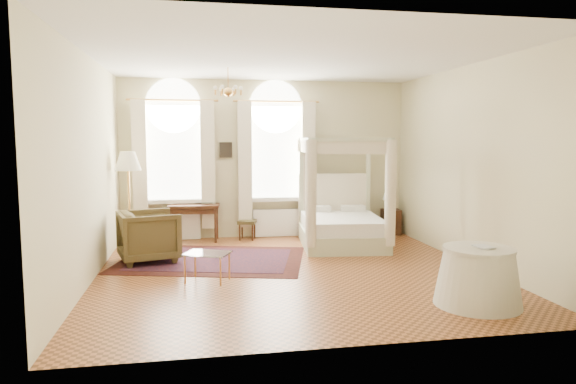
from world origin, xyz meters
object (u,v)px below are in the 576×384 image
Objects in this scene: nightstand at (391,222)px; writing_desk at (194,210)px; canopy_bed at (342,222)px; floor_lamp at (128,166)px; armchair at (149,236)px; stool at (247,223)px; side_table at (478,277)px; coffee_table at (207,256)px.

nightstand is 0.52× the size of writing_desk.
floor_lamp is at bearing 175.73° from canopy_bed.
armchair is at bearing -162.04° from nightstand.
canopy_bed is 4.17m from floor_lamp.
canopy_bed is at bearing -4.27° from floor_lamp.
nightstand is 3.15m from stool.
floor_lamp is 6.31m from side_table.
stool is 3.15m from coffee_table.
canopy_bed is at bearing 100.27° from side_table.
coffee_table is at bearing -106.36° from stool.
canopy_bed reaches higher than armchair.
writing_desk is (-4.22, 0.00, 0.37)m from nightstand.
side_table reaches higher than nightstand.
floor_lamp is (-5.40, -0.67, 1.30)m from nightstand.
writing_desk is at bearing -40.07° from armchair.
stool is at bearing 117.40° from side_table.
nightstand is 1.25× the size of stool.
stool is 0.58× the size of coffee_table.
floor_lamp is (-2.25, -0.65, 1.24)m from stool.
floor_lamp is (-0.42, 0.94, 1.14)m from armchair.
side_table is (3.51, -4.72, -0.29)m from writing_desk.
stool is 0.24× the size of floor_lamp.
side_table is (3.32, -1.67, -0.03)m from coffee_table.
side_table is at bearing -79.73° from canopy_bed.
floor_lamp is 1.71× the size of side_table.
armchair reaches higher than nightstand.
canopy_bed reaches higher than floor_lamp.
coffee_table is at bearing -141.84° from canopy_bed.
armchair is at bearing 143.92° from side_table.
floor_lamp is at bearing 119.90° from coffee_table.
writing_desk is 0.98× the size of side_table.
armchair is 0.52× the size of floor_lamp.
side_table reaches higher than coffee_table.
canopy_bed is 2.00m from stool.
stool is at bearing 16.03° from floor_lamp.
writing_desk is 2.43× the size of stool.
armchair is at bearing -65.87° from floor_lamp.
armchair is at bearing -169.84° from canopy_bed.
side_table is at bearing -62.60° from stool.
coffee_table is (-0.89, -3.02, 0.05)m from stool.
canopy_bed is 3.84× the size of nightstand.
writing_desk is 0.57× the size of floor_lamp.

